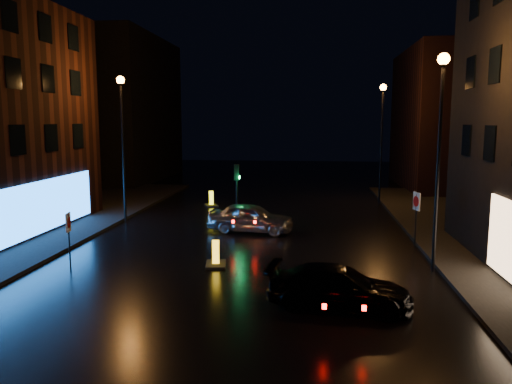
% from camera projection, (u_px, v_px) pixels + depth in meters
% --- Properties ---
extents(ground, '(120.00, 120.00, 0.00)m').
position_uv_depth(ground, '(207.00, 323.00, 14.60)').
color(ground, black).
rests_on(ground, ground).
extents(building_far_left, '(8.00, 16.00, 14.00)m').
position_uv_depth(building_far_left, '(121.00, 109.00, 49.80)').
color(building_far_left, black).
rests_on(building_far_left, ground).
extents(building_far_right, '(8.00, 14.00, 12.00)m').
position_uv_depth(building_far_right, '(450.00, 119.00, 43.58)').
color(building_far_right, black).
rests_on(building_far_right, ground).
extents(street_lamp_lfar, '(0.44, 0.44, 8.37)m').
position_uv_depth(street_lamp_lfar, '(122.00, 126.00, 28.44)').
color(street_lamp_lfar, black).
rests_on(street_lamp_lfar, ground).
extents(street_lamp_rnear, '(0.44, 0.44, 8.37)m').
position_uv_depth(street_lamp_rnear, '(440.00, 129.00, 18.86)').
color(street_lamp_rnear, black).
rests_on(street_lamp_rnear, ground).
extents(street_lamp_rfar, '(0.44, 0.44, 8.37)m').
position_uv_depth(street_lamp_rfar, '(382.00, 125.00, 34.60)').
color(street_lamp_rfar, black).
rests_on(street_lamp_rfar, ground).
extents(traffic_signal, '(1.40, 2.40, 3.45)m').
position_uv_depth(traffic_signal, '(237.00, 216.00, 28.43)').
color(traffic_signal, black).
rests_on(traffic_signal, ground).
extents(silver_hatchback, '(4.71, 2.38, 1.54)m').
position_uv_depth(silver_hatchback, '(251.00, 218.00, 26.49)').
color(silver_hatchback, '#B2B4BA').
rests_on(silver_hatchback, ground).
extents(dark_sedan, '(4.77, 2.46, 1.32)m').
position_uv_depth(dark_sedan, '(339.00, 287.00, 15.74)').
color(dark_sedan, black).
rests_on(dark_sedan, ground).
extents(bollard_near, '(0.97, 1.31, 1.05)m').
position_uv_depth(bollard_near, '(216.00, 260.00, 20.38)').
color(bollard_near, black).
rests_on(bollard_near, ground).
extents(bollard_far, '(1.19, 1.41, 1.04)m').
position_uv_depth(bollard_far, '(211.00, 203.00, 34.66)').
color(bollard_far, black).
rests_on(bollard_far, ground).
extents(road_sign_left, '(0.16, 0.55, 2.29)m').
position_uv_depth(road_sign_left, '(69.00, 227.00, 19.62)').
color(road_sign_left, black).
rests_on(road_sign_left, ground).
extents(road_sign_right, '(0.23, 0.61, 2.57)m').
position_uv_depth(road_sign_right, '(416.00, 206.00, 23.32)').
color(road_sign_right, black).
rests_on(road_sign_right, ground).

